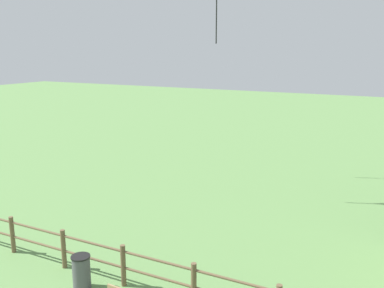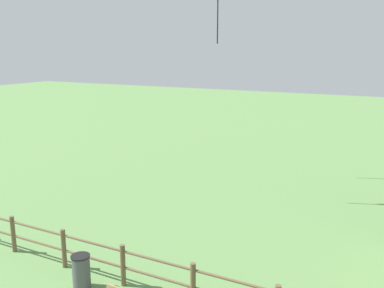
{
  "view_description": "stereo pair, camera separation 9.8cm",
  "coord_description": "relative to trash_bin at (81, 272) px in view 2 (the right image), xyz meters",
  "views": [
    {
      "loc": [
        5.48,
        -2.54,
        6.4
      ],
      "look_at": [
        0.0,
        8.06,
        3.72
      ],
      "focal_mm": 40.0,
      "sensor_mm": 36.0,
      "label": 1
    },
    {
      "loc": [
        5.57,
        -2.5,
        6.4
      ],
      "look_at": [
        0.0,
        8.06,
        3.72
      ],
      "focal_mm": 40.0,
      "sensor_mm": 36.0,
      "label": 2
    }
  ],
  "objects": [
    {
      "name": "trash_bin",
      "position": [
        0.0,
        0.0,
        0.0
      ],
      "size": [
        0.52,
        0.52,
        0.96
      ],
      "color": "#4C4C51",
      "rests_on": "ground_plane"
    },
    {
      "name": "wooden_fence",
      "position": [
        2.01,
        0.64,
        0.2
      ],
      "size": [
        15.3,
        0.14,
        1.2
      ],
      "color": "brown",
      "rests_on": "ground_plane"
    }
  ]
}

